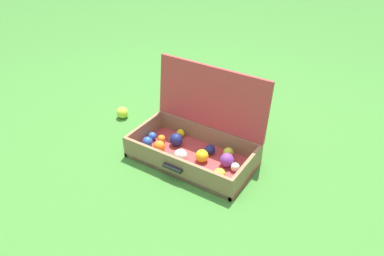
{
  "coord_description": "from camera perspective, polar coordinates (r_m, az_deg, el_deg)",
  "views": [
    {
      "loc": [
        0.97,
        -1.38,
        1.28
      ],
      "look_at": [
        0.08,
        0.01,
        0.21
      ],
      "focal_mm": 35.92,
      "sensor_mm": 36.0,
      "label": 1
    }
  ],
  "objects": [
    {
      "name": "open_suitcase",
      "position": [
        2.06,
        0.72,
        -1.78
      ],
      "size": [
        0.66,
        0.42,
        0.47
      ],
      "color": "#B23838",
      "rests_on": "ground"
    },
    {
      "name": "ground_plane",
      "position": [
        2.12,
        -2.03,
        -4.13
      ],
      "size": [
        16.0,
        16.0,
        0.0
      ],
      "primitive_type": "plane",
      "color": "#3D7A2D"
    },
    {
      "name": "stray_ball_on_grass",
      "position": [
        2.47,
        -10.3,
        2.26
      ],
      "size": [
        0.07,
        0.07,
        0.07
      ],
      "primitive_type": "sphere",
      "color": "#CCDB38",
      "rests_on": "ground"
    }
  ]
}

